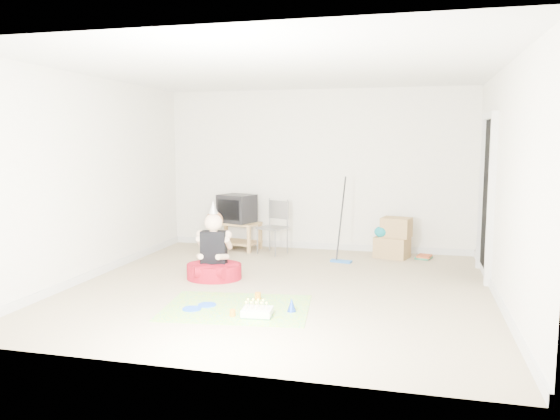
% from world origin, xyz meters
% --- Properties ---
extents(ground, '(5.00, 5.00, 0.00)m').
position_xyz_m(ground, '(0.00, 0.00, 0.00)').
color(ground, tan).
rests_on(ground, ground).
extents(doorway_recess, '(0.02, 0.90, 2.05)m').
position_xyz_m(doorway_recess, '(2.48, 1.20, 1.02)').
color(doorway_recess, black).
rests_on(doorway_recess, ground).
extents(tv_stand, '(0.79, 0.58, 0.45)m').
position_xyz_m(tv_stand, '(-1.26, 2.15, 0.27)').
color(tv_stand, '#AB824D').
rests_on(tv_stand, ground).
extents(crt_tv, '(0.65, 0.59, 0.46)m').
position_xyz_m(crt_tv, '(-1.26, 2.15, 0.68)').
color(crt_tv, black).
rests_on(crt_tv, tv_stand).
extents(folding_chair, '(0.49, 0.48, 0.86)m').
position_xyz_m(folding_chair, '(-0.60, 1.93, 0.42)').
color(folding_chair, gray).
rests_on(folding_chair, ground).
extents(cardboard_boxes, '(0.59, 0.49, 0.62)m').
position_xyz_m(cardboard_boxes, '(1.26, 2.10, 0.30)').
color(cardboard_boxes, '#A88451').
rests_on(cardboard_boxes, ground).
extents(floor_mop, '(0.32, 0.41, 1.24)m').
position_xyz_m(floor_mop, '(0.54, 1.57, 0.26)').
color(floor_mop, blue).
rests_on(floor_mop, ground).
extents(book_pile, '(0.28, 0.31, 0.06)m').
position_xyz_m(book_pile, '(1.73, 2.12, 0.03)').
color(book_pile, '#25714E').
rests_on(book_pile, ground).
extents(seated_woman, '(0.80, 0.80, 1.02)m').
position_xyz_m(seated_woman, '(-0.93, 0.21, 0.22)').
color(seated_woman, '#A80F20').
rests_on(seated_woman, ground).
extents(party_mat, '(1.66, 1.29, 0.01)m').
position_xyz_m(party_mat, '(-0.25, -0.91, 0.00)').
color(party_mat, '#FF3580').
rests_on(party_mat, ground).
extents(birthday_cake, '(0.32, 0.26, 0.14)m').
position_xyz_m(birthday_cake, '(0.04, -1.13, 0.04)').
color(birthday_cake, white).
rests_on(birthday_cake, party_mat).
extents(blue_plate_near, '(0.25, 0.25, 0.01)m').
position_xyz_m(blue_plate_near, '(-0.59, -0.92, 0.01)').
color(blue_plate_near, blue).
rests_on(blue_plate_near, party_mat).
extents(blue_plate_far, '(0.23, 0.23, 0.01)m').
position_xyz_m(blue_plate_far, '(-0.69, -1.09, 0.01)').
color(blue_plate_far, blue).
rests_on(blue_plate_far, party_mat).
extents(orange_cup_near, '(0.08, 0.08, 0.08)m').
position_xyz_m(orange_cup_near, '(-0.12, -0.56, 0.05)').
color(orange_cup_near, orange).
rests_on(orange_cup_near, party_mat).
extents(orange_cup_far, '(0.07, 0.07, 0.07)m').
position_xyz_m(orange_cup_far, '(-0.20, -1.20, 0.04)').
color(orange_cup_far, orange).
rests_on(orange_cup_far, party_mat).
extents(blue_party_hat, '(0.13, 0.13, 0.14)m').
position_xyz_m(blue_party_hat, '(0.35, -0.90, 0.08)').
color(blue_party_hat, blue).
rests_on(blue_party_hat, party_mat).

